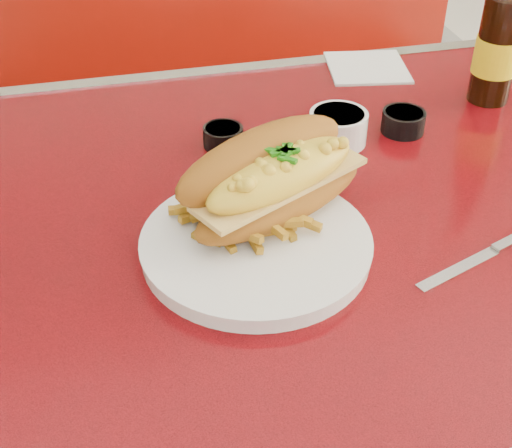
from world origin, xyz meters
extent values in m
cube|color=red|center=(0.00, 0.00, 0.75)|extent=(1.20, 0.80, 0.04)
cube|color=silver|center=(0.00, 0.40, 0.75)|extent=(1.22, 0.03, 0.04)
cylinder|color=silver|center=(0.00, 0.00, 0.37)|extent=(0.09, 0.09, 0.72)
cube|color=maroon|center=(0.00, 0.78, 0.23)|extent=(1.20, 0.50, 0.45)
cube|color=maroon|center=(0.00, 1.00, 0.68)|extent=(1.20, 0.08, 0.45)
cylinder|color=white|center=(-0.16, -0.08, 0.78)|extent=(0.27, 0.27, 0.02)
cylinder|color=white|center=(-0.16, -0.08, 0.79)|extent=(0.27, 0.27, 0.00)
ellipsoid|color=#A3601A|center=(-0.12, -0.04, 0.81)|extent=(0.25, 0.18, 0.05)
cube|color=#EDC66A|center=(-0.12, -0.04, 0.83)|extent=(0.22, 0.15, 0.01)
ellipsoid|color=yellow|center=(-0.12, -0.04, 0.84)|extent=(0.22, 0.15, 0.05)
ellipsoid|color=#A3601A|center=(-0.14, -0.01, 0.85)|extent=(0.26, 0.19, 0.09)
cube|color=silver|center=(-0.11, -0.05, 0.79)|extent=(0.05, 0.12, 0.00)
cube|color=silver|center=(-0.13, 0.03, 0.79)|extent=(0.03, 0.04, 0.00)
cylinder|color=white|center=(0.01, 0.13, 0.79)|extent=(0.10, 0.10, 0.04)
cylinder|color=black|center=(0.01, 0.13, 0.81)|extent=(0.09, 0.09, 0.01)
cylinder|color=black|center=(-0.15, 0.16, 0.78)|extent=(0.07, 0.07, 0.03)
cylinder|color=#E07651|center=(-0.15, 0.16, 0.80)|extent=(0.06, 0.06, 0.01)
cylinder|color=black|center=(0.11, 0.14, 0.79)|extent=(0.07, 0.07, 0.03)
cylinder|color=#E07651|center=(0.11, 0.14, 0.80)|extent=(0.06, 0.06, 0.01)
cylinder|color=black|center=(0.27, 0.20, 0.85)|extent=(0.08, 0.08, 0.16)
cylinder|color=yellow|center=(0.27, 0.20, 0.84)|extent=(0.08, 0.08, 0.06)
cube|color=silver|center=(0.04, -0.16, 0.77)|extent=(0.11, 0.05, 0.00)
cube|color=white|center=(0.13, 0.35, 0.77)|extent=(0.15, 0.15, 0.00)
camera|label=1|loc=(-0.31, -0.69, 1.28)|focal=50.00mm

